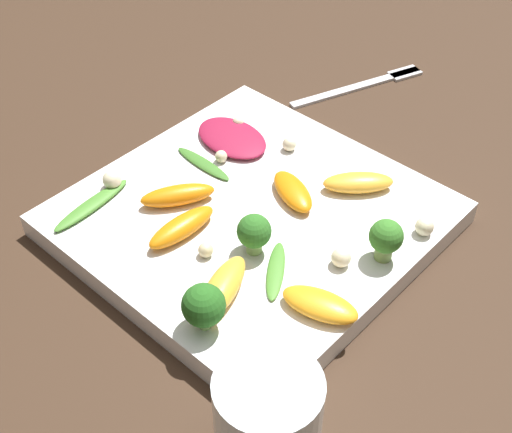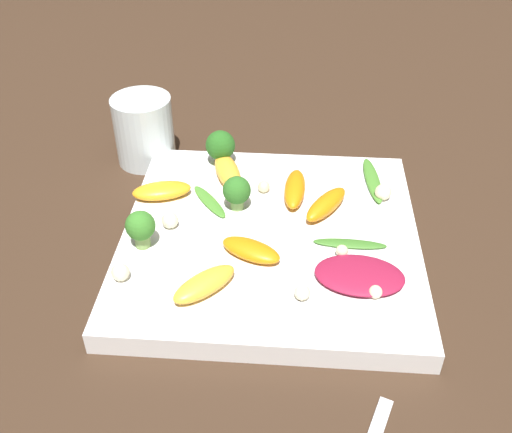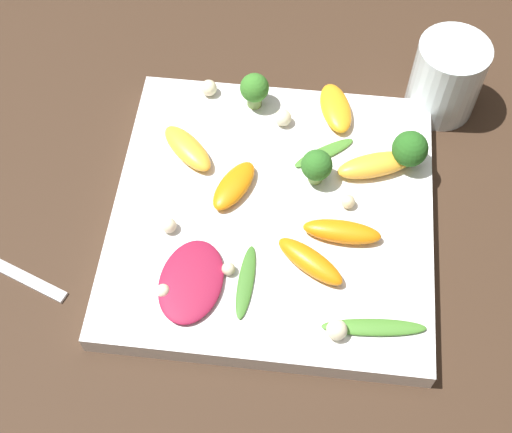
# 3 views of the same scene
# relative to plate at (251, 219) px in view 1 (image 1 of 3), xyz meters

# --- Properties ---
(ground_plane) EXTENTS (2.40, 2.40, 0.00)m
(ground_plane) POSITION_rel_plate_xyz_m (0.00, 0.00, -0.01)
(ground_plane) COLOR #382619
(plate) EXTENTS (0.30, 0.30, 0.02)m
(plate) POSITION_rel_plate_xyz_m (0.00, 0.00, 0.00)
(plate) COLOR white
(plate) RESTS_ON ground_plane
(drinking_glass) EXTENTS (0.07, 0.07, 0.09)m
(drinking_glass) POSITION_rel_plate_xyz_m (0.16, 0.17, 0.03)
(drinking_glass) COLOR silver
(drinking_glass) RESTS_ON ground_plane
(fork) EXTENTS (0.17, 0.08, 0.01)m
(fork) POSITION_rel_plate_xyz_m (-0.29, -0.07, -0.01)
(fork) COLOR silver
(fork) RESTS_ON ground_plane
(radicchio_leaf_0) EXTENTS (0.06, 0.09, 0.01)m
(radicchio_leaf_0) POSITION_rel_plate_xyz_m (-0.06, -0.09, 0.02)
(radicchio_leaf_0) COLOR maroon
(radicchio_leaf_0) RESTS_ON plate
(orange_segment_0) EXTENTS (0.05, 0.07, 0.01)m
(orange_segment_0) POSITION_rel_plate_xyz_m (-0.04, 0.02, 0.02)
(orange_segment_0) COLOR orange
(orange_segment_0) RESTS_ON plate
(orange_segment_1) EXTENTS (0.07, 0.07, 0.02)m
(orange_segment_1) POSITION_rel_plate_xyz_m (-0.09, 0.06, 0.02)
(orange_segment_1) COLOR #FCAD33
(orange_segment_1) RESTS_ON plate
(orange_segment_2) EXTENTS (0.07, 0.03, 0.02)m
(orange_segment_2) POSITION_rel_plate_xyz_m (0.07, -0.02, 0.02)
(orange_segment_2) COLOR orange
(orange_segment_2) RESTS_ON plate
(orange_segment_3) EXTENTS (0.07, 0.06, 0.02)m
(orange_segment_3) POSITION_rel_plate_xyz_m (0.04, -0.06, 0.02)
(orange_segment_3) COLOR orange
(orange_segment_3) RESTS_ON plate
(orange_segment_4) EXTENTS (0.05, 0.07, 0.02)m
(orange_segment_4) POSITION_rel_plate_xyz_m (0.05, 0.12, 0.02)
(orange_segment_4) COLOR orange
(orange_segment_4) RESTS_ON plate
(orange_segment_5) EXTENTS (0.08, 0.05, 0.02)m
(orange_segment_5) POSITION_rel_plate_xyz_m (0.09, 0.05, 0.02)
(orange_segment_5) COLOR #FCAD33
(orange_segment_5) RESTS_ON plate
(broccoli_floret_0) EXTENTS (0.04, 0.04, 0.04)m
(broccoli_floret_0) POSITION_rel_plate_xyz_m (0.13, 0.07, 0.04)
(broccoli_floret_0) COLOR #84AD5B
(broccoli_floret_0) RESTS_ON plate
(broccoli_floret_1) EXTENTS (0.03, 0.03, 0.04)m
(broccoli_floret_1) POSITION_rel_plate_xyz_m (-0.03, 0.13, 0.04)
(broccoli_floret_1) COLOR #7A9E51
(broccoli_floret_1) RESTS_ON plate
(broccoli_floret_2) EXTENTS (0.03, 0.03, 0.04)m
(broccoli_floret_2) POSITION_rel_plate_xyz_m (0.04, 0.04, 0.03)
(broccoli_floret_2) COLOR #84AD5B
(broccoli_floret_2) RESTS_ON plate
(arugula_sprig_0) EXTENTS (0.09, 0.02, 0.01)m
(arugula_sprig_0) POSITION_rel_plate_xyz_m (0.10, -0.11, 0.01)
(arugula_sprig_0) COLOR #47842D
(arugula_sprig_0) RESTS_ON plate
(arugula_sprig_1) EXTENTS (0.02, 0.07, 0.00)m
(arugula_sprig_1) POSITION_rel_plate_xyz_m (-0.02, -0.08, 0.01)
(arugula_sprig_1) COLOR #3D7528
(arugula_sprig_1) RESTS_ON plate
(arugula_sprig_2) EXTENTS (0.06, 0.05, 0.00)m
(arugula_sprig_2) POSITION_rel_plate_xyz_m (0.04, 0.07, 0.01)
(arugula_sprig_2) COLOR #47842D
(arugula_sprig_2) RESTS_ON plate
(macadamia_nut_0) EXTENTS (0.01, 0.01, 0.01)m
(macadamia_nut_0) POSITION_rel_plate_xyz_m (-0.03, -0.07, 0.02)
(macadamia_nut_0) COLOR beige
(macadamia_nut_0) RESTS_ON plate
(macadamia_nut_1) EXTENTS (0.01, 0.01, 0.01)m
(macadamia_nut_1) POSITION_rel_plate_xyz_m (0.07, 0.01, 0.02)
(macadamia_nut_1) COLOR beige
(macadamia_nut_1) RESTS_ON plate
(macadamia_nut_2) EXTENTS (0.01, 0.01, 0.01)m
(macadamia_nut_2) POSITION_rel_plate_xyz_m (-0.09, -0.10, 0.02)
(macadamia_nut_2) COLOR beige
(macadamia_nut_2) RESTS_ON plate
(macadamia_nut_3) EXTENTS (0.01, 0.01, 0.01)m
(macadamia_nut_3) POSITION_rel_plate_xyz_m (-0.09, -0.03, 0.02)
(macadamia_nut_3) COLOR beige
(macadamia_nut_3) RESTS_ON plate
(macadamia_nut_4) EXTENTS (0.02, 0.02, 0.02)m
(macadamia_nut_4) POSITION_rel_plate_xyz_m (-0.00, 0.10, 0.02)
(macadamia_nut_4) COLOR beige
(macadamia_nut_4) RESTS_ON plate
(macadamia_nut_5) EXTENTS (0.02, 0.02, 0.02)m
(macadamia_nut_5) POSITION_rel_plate_xyz_m (-0.08, 0.14, 0.02)
(macadamia_nut_5) COLOR beige
(macadamia_nut_5) RESTS_ON plate
(macadamia_nut_6) EXTENTS (0.02, 0.02, 0.02)m
(macadamia_nut_6) POSITION_rel_plate_xyz_m (0.07, -0.12, 0.02)
(macadamia_nut_6) COLOR beige
(macadamia_nut_6) RESTS_ON plate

